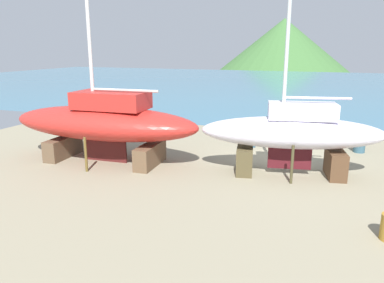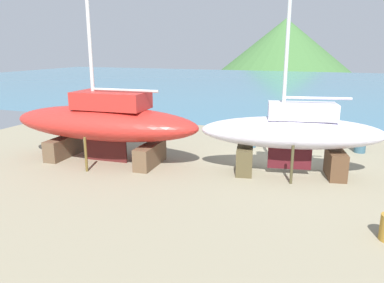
{
  "view_description": "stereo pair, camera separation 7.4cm",
  "coord_description": "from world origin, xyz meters",
  "px_view_note": "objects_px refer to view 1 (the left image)",
  "views": [
    {
      "loc": [
        2.32,
        -18.51,
        5.47
      ],
      "look_at": [
        -3.6,
        -2.94,
        1.25
      ],
      "focal_mm": 34.81,
      "sensor_mm": 36.0,
      "label": 1
    },
    {
      "loc": [
        2.39,
        -18.48,
        5.47
      ],
      "look_at": [
        -3.6,
        -2.94,
        1.25
      ],
      "focal_mm": 34.81,
      "sensor_mm": 36.0,
      "label": 2
    }
  ],
  "objects_px": {
    "sailboat_small_center": "(292,132)",
    "barrel_rust_far": "(360,145)",
    "worker": "(337,136)",
    "sailboat_far_slipway": "(104,122)",
    "barrel_rust_near": "(251,140)"
  },
  "relations": [
    {
      "from": "sailboat_small_center",
      "to": "barrel_rust_far",
      "type": "relative_size",
      "value": 17.68
    },
    {
      "from": "worker",
      "to": "sailboat_far_slipway",
      "type": "bearing_deg",
      "value": 142.73
    },
    {
      "from": "barrel_rust_near",
      "to": "sailboat_small_center",
      "type": "bearing_deg",
      "value": -57.43
    },
    {
      "from": "sailboat_small_center",
      "to": "barrel_rust_far",
      "type": "xyz_separation_m",
      "value": [
        3.08,
        5.04,
        -1.52
      ]
    },
    {
      "from": "worker",
      "to": "barrel_rust_near",
      "type": "height_order",
      "value": "worker"
    },
    {
      "from": "barrel_rust_near",
      "to": "barrel_rust_far",
      "type": "height_order",
      "value": "barrel_rust_near"
    },
    {
      "from": "sailboat_small_center",
      "to": "barrel_rust_near",
      "type": "height_order",
      "value": "sailboat_small_center"
    },
    {
      "from": "worker",
      "to": "barrel_rust_near",
      "type": "distance_m",
      "value": 4.58
    },
    {
      "from": "sailboat_far_slipway",
      "to": "worker",
      "type": "distance_m",
      "value": 12.19
    },
    {
      "from": "worker",
      "to": "barrel_rust_far",
      "type": "distance_m",
      "value": 1.31
    },
    {
      "from": "sailboat_far_slipway",
      "to": "worker",
      "type": "bearing_deg",
      "value": -154.65
    },
    {
      "from": "barrel_rust_near",
      "to": "sailboat_far_slipway",
      "type": "bearing_deg",
      "value": -139.17
    },
    {
      "from": "sailboat_far_slipway",
      "to": "worker",
      "type": "relative_size",
      "value": 9.8
    },
    {
      "from": "barrel_rust_near",
      "to": "barrel_rust_far",
      "type": "bearing_deg",
      "value": 9.46
    },
    {
      "from": "barrel_rust_near",
      "to": "barrel_rust_far",
      "type": "relative_size",
      "value": 1.01
    }
  ]
}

